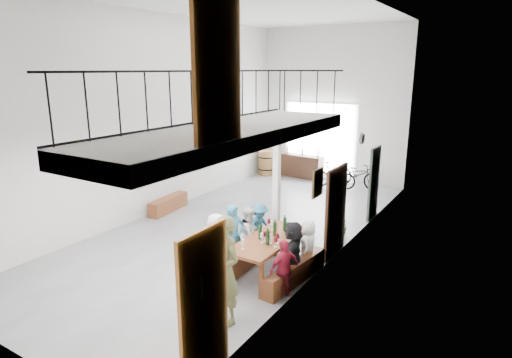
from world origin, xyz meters
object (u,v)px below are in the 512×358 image
Objects in this scene: bicycle_near at (358,174)px; side_bench at (169,204)px; host_standing at (224,270)px; serving_counter at (302,166)px; oak_barrel at (266,163)px; bench_inner at (240,258)px; tasting_table at (269,242)px.

side_bench is at bearing 165.63° from bicycle_near.
side_bench is 5.99m from host_standing.
oak_barrel is at bearing -161.75° from serving_counter.
serving_counter is (-2.30, 7.69, 0.17)m from bench_inner.
side_bench is at bearing -100.73° from serving_counter.
serving_counter is 9.89m from host_standing.
tasting_table is 4.90m from side_bench.
side_bench is (-3.84, 2.01, -0.04)m from bench_inner.
serving_counter is 0.96× the size of bicycle_near.
bench_inner is at bearing -68.87° from serving_counter.
serving_counter is (-2.94, 7.60, -0.28)m from tasting_table.
tasting_table reaches higher than side_bench.
oak_barrel is 1.42m from serving_counter.
bench_inner is at bearing 131.81° from host_standing.
bench_inner is 1.31× the size of bicycle_near.
bicycle_near is (-0.88, 9.20, -0.46)m from host_standing.
tasting_table is at bearing -23.28° from side_bench.
oak_barrel reaches higher than bicycle_near.
bench_inner reaches higher than side_bench.
bench_inner is 7.52m from bicycle_near.
bench_inner is 4.34m from side_bench.
host_standing is at bearing -65.61° from bench_inner.
tasting_table is at bearing -59.32° from oak_barrel.
side_bench is (-4.48, 1.93, -0.50)m from tasting_table.
serving_counter is (1.37, 0.34, -0.05)m from oak_barrel.
bench_inner is 8.03m from serving_counter.
bicycle_near reaches higher than serving_counter.
serving_counter is at bearing 104.96° from bench_inner.
serving_counter is 2.25m from bicycle_near.
oak_barrel reaches higher than tasting_table.
bicycle_near is (3.62, 0.17, -0.03)m from oak_barrel.
side_bench is 0.83× the size of host_standing.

